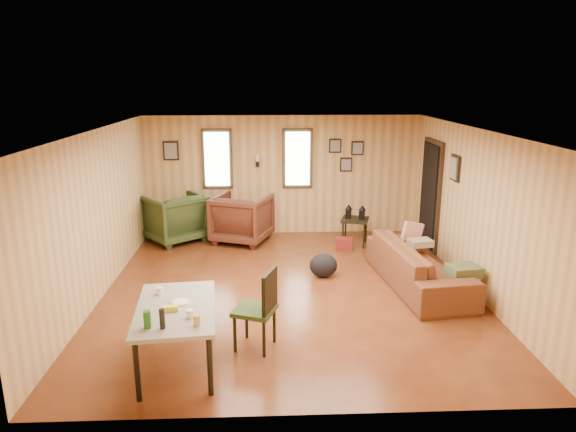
# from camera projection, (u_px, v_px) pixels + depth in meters

# --- Properties ---
(room) EXTENTS (5.54, 6.04, 2.44)m
(room) POSITION_uv_depth(u_px,v_px,m) (300.00, 208.00, 7.73)
(room) COLOR brown
(room) RESTS_ON ground
(sofa) EXTENTS (0.95, 2.39, 0.91)m
(sofa) POSITION_uv_depth(u_px,v_px,m) (419.00, 258.00, 7.80)
(sofa) COLOR brown
(sofa) RESTS_ON ground
(recliner_brown) EXTENTS (1.27, 1.23, 1.03)m
(recliner_brown) POSITION_uv_depth(u_px,v_px,m) (242.00, 216.00, 9.94)
(recliner_brown) COLOR #542819
(recliner_brown) RESTS_ON ground
(recliner_green) EXTENTS (1.38, 1.37, 1.04)m
(recliner_green) POSITION_uv_depth(u_px,v_px,m) (175.00, 215.00, 9.98)
(recliner_green) COLOR #31411D
(recliner_green) RESTS_ON ground
(end_table) EXTENTS (0.50, 0.46, 0.63)m
(end_table) POSITION_uv_depth(u_px,v_px,m) (204.00, 219.00, 10.33)
(end_table) COLOR black
(end_table) RESTS_ON ground
(side_table) EXTENTS (0.61, 0.61, 0.79)m
(side_table) POSITION_uv_depth(u_px,v_px,m) (355.00, 217.00, 9.75)
(side_table) COLOR black
(side_table) RESTS_ON ground
(cooler) EXTENTS (0.35, 0.28, 0.22)m
(cooler) POSITION_uv_depth(u_px,v_px,m) (344.00, 244.00, 9.58)
(cooler) COLOR maroon
(cooler) RESTS_ON ground
(backpack) EXTENTS (0.55, 0.49, 0.39)m
(backpack) POSITION_uv_depth(u_px,v_px,m) (323.00, 265.00, 8.23)
(backpack) COLOR black
(backpack) RESTS_ON ground
(sofa_pillows) EXTENTS (0.73, 1.87, 0.38)m
(sofa_pillows) POSITION_uv_depth(u_px,v_px,m) (438.00, 252.00, 7.89)
(sofa_pillows) COLOR #4B542F
(sofa_pillows) RESTS_ON sofa
(dining_table) EXTENTS (0.97, 1.47, 0.91)m
(dining_table) POSITION_uv_depth(u_px,v_px,m) (176.00, 313.00, 5.54)
(dining_table) COLOR gray
(dining_table) RESTS_ON ground
(dining_chair) EXTENTS (0.57, 0.57, 0.98)m
(dining_chair) POSITION_uv_depth(u_px,v_px,m) (261.00, 305.00, 5.95)
(dining_chair) COLOR #31411D
(dining_chair) RESTS_ON ground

